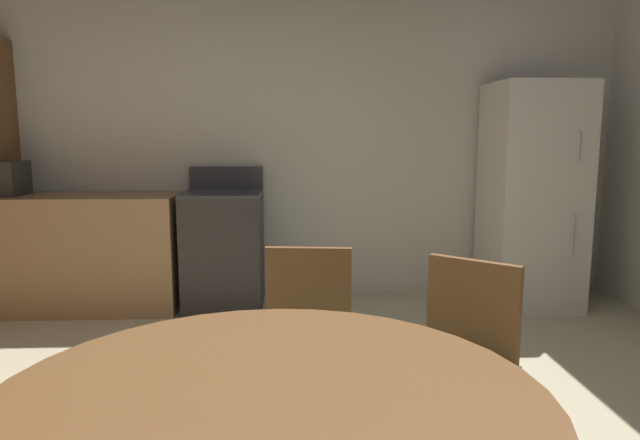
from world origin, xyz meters
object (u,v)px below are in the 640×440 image
(refrigerator, at_px, (532,196))
(chair_northeast, at_px, (459,358))
(oven_range, at_px, (224,249))
(chair_north, at_px, (306,337))

(refrigerator, bearing_deg, chair_northeast, -118.61)
(oven_range, relative_size, chair_north, 1.26)
(oven_range, xyz_separation_m, chair_northeast, (1.19, -2.34, 0.03))
(oven_range, height_order, chair_north, oven_range)
(refrigerator, xyz_separation_m, chair_northeast, (-1.25, -2.28, -0.38))
(refrigerator, bearing_deg, chair_north, -132.06)
(chair_northeast, bearing_deg, chair_north, -72.80)
(oven_range, distance_m, refrigerator, 2.47)
(refrigerator, height_order, chair_north, refrigerator)
(chair_north, bearing_deg, chair_northeast, 72.80)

